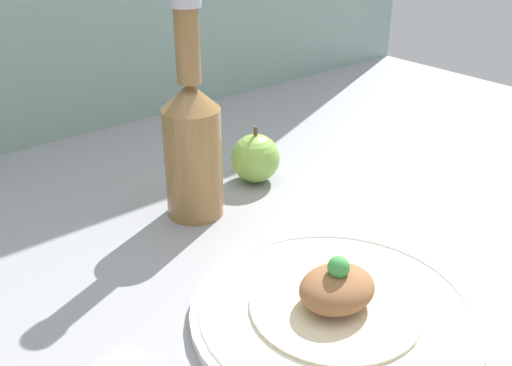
{
  "coord_description": "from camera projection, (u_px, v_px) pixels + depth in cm",
  "views": [
    {
      "loc": [
        -33.51,
        -43.08,
        39.85
      ],
      "look_at": [
        4.65,
        2.57,
        9.9
      ],
      "focal_mm": 42.0,
      "sensor_mm": 36.0,
      "label": 1
    }
  ],
  "objects": [
    {
      "name": "apple",
      "position": [
        256.0,
        158.0,
        0.88
      ],
      "size": [
        7.22,
        7.22,
        8.6
      ],
      "color": "#84B74C",
      "rests_on": "ground_plane"
    },
    {
      "name": "plated_food",
      "position": [
        337.0,
        294.0,
        0.6
      ],
      "size": [
        17.59,
        17.59,
        6.03
      ],
      "color": "beige",
      "rests_on": "plate"
    },
    {
      "name": "plate",
      "position": [
        335.0,
        311.0,
        0.61
      ],
      "size": [
        29.72,
        29.72,
        1.46
      ],
      "color": "silver",
      "rests_on": "ground_plane"
    },
    {
      "name": "cider_bottle",
      "position": [
        192.0,
        142.0,
        0.76
      ],
      "size": [
        7.48,
        7.48,
        28.3
      ],
      "color": "olive",
      "rests_on": "ground_plane"
    },
    {
      "name": "ground_plane",
      "position": [
        239.0,
        297.0,
        0.68
      ],
      "size": [
        180.0,
        110.0,
        4.0
      ],
      "primitive_type": "cube",
      "color": "gray"
    }
  ]
}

